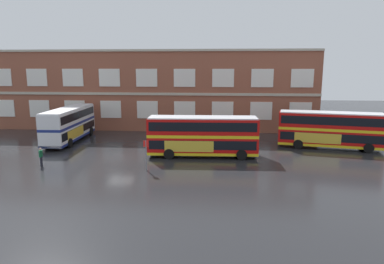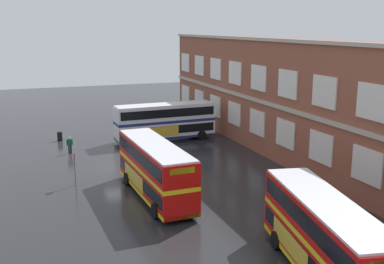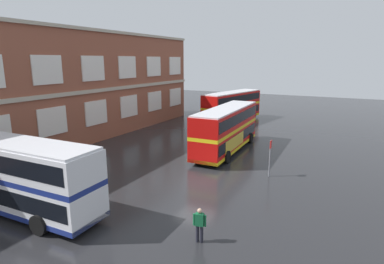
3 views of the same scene
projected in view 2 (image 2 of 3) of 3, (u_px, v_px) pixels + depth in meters
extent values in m
plane|color=#232326|center=(140.00, 165.00, 42.82)|extent=(120.00, 120.00, 0.00)
cube|color=brown|center=(294.00, 96.00, 47.14)|extent=(46.99, 8.00, 11.02)
cube|color=#B2A893|center=(258.00, 101.00, 45.80)|extent=(46.99, 0.16, 0.36)
cube|color=#B2A893|center=(260.00, 39.00, 44.51)|extent=(46.99, 0.28, 0.30)
cube|color=silver|center=(186.00, 94.00, 65.36)|extent=(2.92, 0.12, 2.42)
cube|color=silver|center=(199.00, 100.00, 60.59)|extent=(2.92, 0.12, 2.42)
cube|color=silver|center=(215.00, 106.00, 55.83)|extent=(2.92, 0.12, 2.42)
cube|color=silver|center=(234.00, 114.00, 51.06)|extent=(2.92, 0.12, 2.42)
cube|color=silver|center=(257.00, 123.00, 46.29)|extent=(2.92, 0.12, 2.42)
cube|color=silver|center=(285.00, 134.00, 41.52)|extent=(2.92, 0.12, 2.42)
cube|color=silver|center=(321.00, 148.00, 36.75)|extent=(2.92, 0.12, 2.42)
cube|color=silver|center=(367.00, 166.00, 31.98)|extent=(2.92, 0.12, 2.42)
cube|color=silver|center=(185.00, 63.00, 64.39)|extent=(2.92, 0.12, 2.42)
cube|color=silver|center=(199.00, 65.00, 59.62)|extent=(2.92, 0.12, 2.42)
cube|color=silver|center=(216.00, 69.00, 54.85)|extent=(2.92, 0.12, 2.42)
cube|color=silver|center=(235.00, 73.00, 50.08)|extent=(2.92, 0.12, 2.42)
cube|color=silver|center=(259.00, 78.00, 45.32)|extent=(2.92, 0.12, 2.42)
cube|color=silver|center=(288.00, 84.00, 40.55)|extent=(2.92, 0.12, 2.42)
cube|color=silver|center=(324.00, 92.00, 35.78)|extent=(2.92, 0.12, 2.42)
cube|color=silver|center=(372.00, 102.00, 31.01)|extent=(2.92, 0.12, 2.42)
cube|color=silver|center=(165.00, 129.00, 51.84)|extent=(2.92, 11.08, 1.75)
cube|color=black|center=(165.00, 128.00, 51.79)|extent=(2.95, 10.64, 0.90)
cube|color=navy|center=(165.00, 120.00, 51.61)|extent=(2.92, 11.08, 0.30)
cube|color=silver|center=(165.00, 112.00, 51.41)|extent=(2.92, 11.08, 1.55)
cube|color=black|center=(165.00, 111.00, 51.39)|extent=(2.95, 10.64, 0.90)
cube|color=navy|center=(165.00, 136.00, 52.00)|extent=(2.94, 11.08, 0.28)
cube|color=silver|center=(165.00, 105.00, 51.22)|extent=(2.81, 10.86, 0.12)
cube|color=gold|center=(157.00, 132.00, 50.16)|extent=(0.19, 4.84, 1.10)
cube|color=yellow|center=(210.00, 105.00, 53.35)|extent=(1.66, 0.12, 0.40)
cylinder|color=black|center=(202.00, 135.00, 52.28)|extent=(0.36, 1.05, 1.04)
cylinder|color=black|center=(193.00, 130.00, 54.58)|extent=(0.36, 1.05, 1.04)
cylinder|color=black|center=(140.00, 141.00, 49.61)|extent=(0.36, 1.05, 1.04)
cylinder|color=black|center=(133.00, 136.00, 51.91)|extent=(0.36, 1.05, 1.04)
cube|color=red|center=(155.00, 181.00, 34.64)|extent=(11.08, 2.94, 1.75)
cube|color=black|center=(155.00, 178.00, 34.60)|extent=(10.64, 2.96, 0.90)
cube|color=yellow|center=(155.00, 168.00, 34.42)|extent=(11.08, 2.94, 0.30)
cube|color=red|center=(155.00, 156.00, 34.21)|extent=(11.08, 2.94, 1.55)
cube|color=black|center=(155.00, 154.00, 34.20)|extent=(10.64, 2.96, 0.90)
cube|color=yellow|center=(156.00, 190.00, 34.81)|extent=(11.08, 2.96, 0.28)
cube|color=silver|center=(155.00, 144.00, 34.03)|extent=(10.86, 2.83, 0.12)
cube|color=gold|center=(134.00, 177.00, 35.33)|extent=(4.84, 0.20, 1.10)
cube|color=yellow|center=(182.00, 171.00, 29.19)|extent=(0.12, 1.66, 0.40)
cylinder|color=black|center=(155.00, 211.00, 30.85)|extent=(1.05, 0.36, 1.04)
cylinder|color=black|center=(191.00, 205.00, 31.81)|extent=(1.05, 0.36, 1.04)
cylinder|color=black|center=(127.00, 179.00, 37.29)|extent=(1.05, 0.36, 1.04)
cylinder|color=black|center=(158.00, 175.00, 38.25)|extent=(1.05, 0.36, 1.04)
cube|color=red|center=(323.00, 254.00, 23.52)|extent=(11.29, 4.64, 1.75)
cube|color=black|center=(323.00, 250.00, 23.48)|extent=(10.86, 4.60, 0.90)
cube|color=yellow|center=(324.00, 235.00, 23.30)|extent=(11.29, 4.64, 0.30)
cube|color=red|center=(326.00, 218.00, 23.09)|extent=(11.29, 4.64, 1.55)
cube|color=black|center=(326.00, 217.00, 23.08)|extent=(10.86, 4.60, 0.90)
cube|color=silver|center=(327.00, 202.00, 22.91)|extent=(11.05, 4.50, 0.12)
cube|color=gold|center=(289.00, 243.00, 24.57)|extent=(4.75, 0.97, 1.10)
cylinder|color=black|center=(276.00, 240.00, 26.65)|extent=(1.08, 0.52, 1.04)
cylinder|color=black|center=(319.00, 237.00, 27.06)|extent=(1.08, 0.52, 1.04)
cylinder|color=black|center=(71.00, 149.00, 46.74)|extent=(0.19, 0.19, 0.85)
cylinder|color=black|center=(69.00, 149.00, 46.63)|extent=(0.19, 0.19, 0.85)
cube|color=#145933|center=(70.00, 142.00, 46.53)|extent=(0.33, 0.44, 0.60)
cylinder|color=#145933|center=(72.00, 142.00, 46.68)|extent=(0.13, 0.13, 0.57)
cylinder|color=#145933|center=(67.00, 143.00, 46.39)|extent=(0.13, 0.13, 0.57)
sphere|color=tan|center=(69.00, 138.00, 46.43)|extent=(0.22, 0.22, 0.22)
cylinder|color=slate|center=(75.00, 169.00, 37.11)|extent=(0.10, 0.10, 2.70)
cube|color=red|center=(74.00, 156.00, 36.86)|extent=(0.44, 0.04, 0.56)
cylinder|color=black|center=(60.00, 137.00, 51.80)|extent=(0.56, 0.56, 0.95)
cylinder|color=black|center=(60.00, 132.00, 51.69)|extent=(0.60, 0.60, 0.08)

